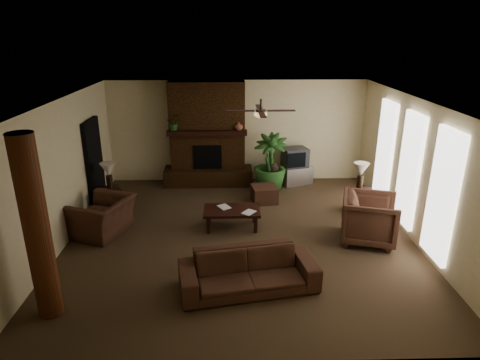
{
  "coord_description": "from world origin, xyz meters",
  "views": [
    {
      "loc": [
        -0.22,
        -7.75,
        4.06
      ],
      "look_at": [
        0.0,
        0.4,
        1.1
      ],
      "focal_mm": 31.16,
      "sensor_mm": 36.0,
      "label": 1
    }
  ],
  "objects_px": {
    "tv_stand": "(296,175)",
    "side_table_right": "(360,201)",
    "log_column": "(37,230)",
    "lamp_right": "(361,171)",
    "sofa": "(248,265)",
    "armchair_left": "(101,211)",
    "ottoman": "(264,194)",
    "coffee_table": "(232,212)",
    "floor_vase": "(272,175)",
    "lamp_left": "(108,171)",
    "armchair_right": "(370,217)",
    "side_table_left": "(110,200)",
    "floor_plant": "(270,175)"
  },
  "relations": [
    {
      "from": "tv_stand",
      "to": "side_table_right",
      "type": "relative_size",
      "value": 1.55
    },
    {
      "from": "log_column",
      "to": "lamp_right",
      "type": "xyz_separation_m",
      "value": [
        5.74,
        3.58,
        -0.4
      ]
    },
    {
      "from": "sofa",
      "to": "armchair_left",
      "type": "height_order",
      "value": "armchair_left"
    },
    {
      "from": "ottoman",
      "to": "tv_stand",
      "type": "bearing_deg",
      "value": 52.81
    },
    {
      "from": "coffee_table",
      "to": "tv_stand",
      "type": "xyz_separation_m",
      "value": [
        1.8,
        2.73,
        -0.12
      ]
    },
    {
      "from": "coffee_table",
      "to": "floor_vase",
      "type": "height_order",
      "value": "floor_vase"
    },
    {
      "from": "ottoman",
      "to": "lamp_left",
      "type": "height_order",
      "value": "lamp_left"
    },
    {
      "from": "tv_stand",
      "to": "lamp_right",
      "type": "distance_m",
      "value": 2.4
    },
    {
      "from": "armchair_right",
      "to": "lamp_left",
      "type": "distance_m",
      "value": 5.81
    },
    {
      "from": "armchair_right",
      "to": "ottoman",
      "type": "height_order",
      "value": "armchair_right"
    },
    {
      "from": "coffee_table",
      "to": "side_table_left",
      "type": "height_order",
      "value": "side_table_left"
    },
    {
      "from": "floor_plant",
      "to": "side_table_left",
      "type": "xyz_separation_m",
      "value": [
        -3.88,
        -1.21,
        -0.15
      ]
    },
    {
      "from": "floor_plant",
      "to": "sofa",
      "type": "bearing_deg",
      "value": -99.76
    },
    {
      "from": "coffee_table",
      "to": "log_column",
      "type": "bearing_deg",
      "value": -134.63
    },
    {
      "from": "floor_vase",
      "to": "side_table_right",
      "type": "relative_size",
      "value": 1.4
    },
    {
      "from": "lamp_left",
      "to": "ottoman",
      "type": "bearing_deg",
      "value": 7.95
    },
    {
      "from": "floor_vase",
      "to": "side_table_right",
      "type": "xyz_separation_m",
      "value": [
        1.92,
        -1.48,
        -0.16
      ]
    },
    {
      "from": "floor_vase",
      "to": "lamp_left",
      "type": "distance_m",
      "value": 4.16
    },
    {
      "from": "ottoman",
      "to": "side_table_right",
      "type": "relative_size",
      "value": 1.09
    },
    {
      "from": "armchair_right",
      "to": "tv_stand",
      "type": "height_order",
      "value": "armchair_right"
    },
    {
      "from": "floor_vase",
      "to": "floor_plant",
      "type": "distance_m",
      "value": 0.09
    },
    {
      "from": "armchair_right",
      "to": "ottoman",
      "type": "relative_size",
      "value": 1.77
    },
    {
      "from": "side_table_left",
      "to": "log_column",
      "type": "bearing_deg",
      "value": -88.63
    },
    {
      "from": "floor_plant",
      "to": "side_table_right",
      "type": "height_order",
      "value": "floor_plant"
    },
    {
      "from": "tv_stand",
      "to": "ottoman",
      "type": "bearing_deg",
      "value": -150.33
    },
    {
      "from": "armchair_right",
      "to": "lamp_left",
      "type": "bearing_deg",
      "value": 89.81
    },
    {
      "from": "armchair_right",
      "to": "ottoman",
      "type": "bearing_deg",
      "value": 58.38
    },
    {
      "from": "log_column",
      "to": "side_table_left",
      "type": "bearing_deg",
      "value": 91.37
    },
    {
      "from": "armchair_right",
      "to": "coffee_table",
      "type": "height_order",
      "value": "armchair_right"
    },
    {
      "from": "armchair_right",
      "to": "ottoman",
      "type": "xyz_separation_m",
      "value": [
        -1.93,
        2.11,
        -0.33
      ]
    },
    {
      "from": "log_column",
      "to": "floor_vase",
      "type": "relative_size",
      "value": 3.64
    },
    {
      "from": "log_column",
      "to": "lamp_right",
      "type": "relative_size",
      "value": 4.31
    },
    {
      "from": "log_column",
      "to": "ottoman",
      "type": "distance_m",
      "value": 5.69
    },
    {
      "from": "floor_vase",
      "to": "side_table_left",
      "type": "xyz_separation_m",
      "value": [
        -3.96,
        -1.25,
        -0.16
      ]
    },
    {
      "from": "tv_stand",
      "to": "floor_plant",
      "type": "relative_size",
      "value": 0.56
    },
    {
      "from": "armchair_left",
      "to": "log_column",
      "type": "bearing_deg",
      "value": 19.11
    },
    {
      "from": "tv_stand",
      "to": "side_table_right",
      "type": "distance_m",
      "value": 2.32
    },
    {
      "from": "floor_plant",
      "to": "lamp_right",
      "type": "relative_size",
      "value": 2.35
    },
    {
      "from": "floor_vase",
      "to": "side_table_left",
      "type": "height_order",
      "value": "floor_vase"
    },
    {
      "from": "ottoman",
      "to": "side_table_left",
      "type": "xyz_separation_m",
      "value": [
        -3.68,
        -0.45,
        0.08
      ]
    },
    {
      "from": "sofa",
      "to": "ottoman",
      "type": "distance_m",
      "value": 3.75
    },
    {
      "from": "floor_vase",
      "to": "tv_stand",
      "type": "bearing_deg",
      "value": 35.32
    },
    {
      "from": "floor_vase",
      "to": "lamp_right",
      "type": "distance_m",
      "value": 2.44
    },
    {
      "from": "floor_plant",
      "to": "lamp_left",
      "type": "xyz_separation_m",
      "value": [
        -3.83,
        -1.26,
        0.57
      ]
    },
    {
      "from": "sofa",
      "to": "floor_plant",
      "type": "height_order",
      "value": "sofa"
    },
    {
      "from": "side_table_left",
      "to": "lamp_left",
      "type": "relative_size",
      "value": 0.85
    },
    {
      "from": "sofa",
      "to": "armchair_left",
      "type": "relative_size",
      "value": 1.92
    },
    {
      "from": "ottoman",
      "to": "side_table_right",
      "type": "height_order",
      "value": "side_table_right"
    },
    {
      "from": "armchair_right",
      "to": "lamp_right",
      "type": "xyz_separation_m",
      "value": [
        0.22,
        1.44,
        0.47
      ]
    },
    {
      "from": "sofa",
      "to": "tv_stand",
      "type": "bearing_deg",
      "value": 62.46
    }
  ]
}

